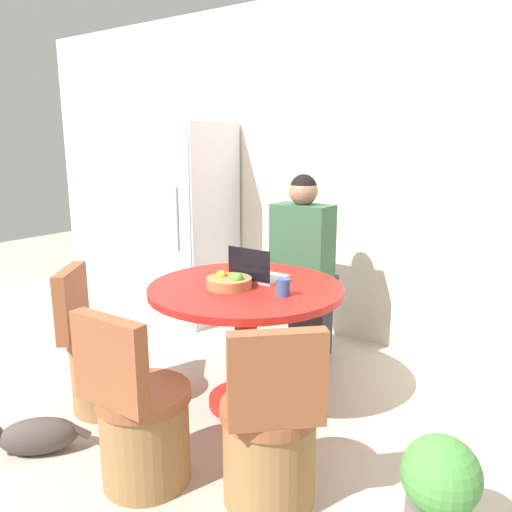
% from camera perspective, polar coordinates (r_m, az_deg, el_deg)
% --- Properties ---
extents(ground_plane, '(12.00, 12.00, 0.00)m').
position_cam_1_polar(ground_plane, '(2.92, -4.51, -18.51)').
color(ground_plane, '#B2A899').
extents(wall_back, '(7.00, 0.06, 2.60)m').
position_cam_1_polar(wall_back, '(3.86, 10.68, 9.43)').
color(wall_back, beige).
rests_on(wall_back, ground_plane).
extents(refrigerator, '(0.70, 0.65, 1.68)m').
position_cam_1_polar(refrigerator, '(4.37, -7.99, 3.82)').
color(refrigerator, silver).
rests_on(refrigerator, ground_plane).
extents(dining_table, '(1.09, 1.09, 0.73)m').
position_cam_1_polar(dining_table, '(2.86, -1.16, -6.70)').
color(dining_table, red).
rests_on(dining_table, ground_plane).
extents(chair_near_right_corner, '(0.49, 0.49, 0.84)m').
position_cam_1_polar(chair_near_right_corner, '(2.24, 1.62, -20.57)').
color(chair_near_right_corner, olive).
rests_on(chair_near_right_corner, ground_plane).
extents(chair_near_camera, '(0.42, 0.42, 0.84)m').
position_cam_1_polar(chair_near_camera, '(2.41, -12.99, -18.40)').
color(chair_near_camera, olive).
rests_on(chair_near_camera, ground_plane).
extents(chair_near_left_corner, '(0.49, 0.49, 0.84)m').
position_cam_1_polar(chair_near_left_corner, '(3.07, -17.11, -11.50)').
color(chair_near_left_corner, olive).
rests_on(chair_near_left_corner, ground_plane).
extents(person_seated, '(0.40, 0.37, 1.31)m').
position_cam_1_polar(person_seated, '(3.47, 5.63, -0.62)').
color(person_seated, '#2D2D38').
rests_on(person_seated, ground_plane).
extents(laptop, '(0.28, 0.23, 0.20)m').
position_cam_1_polar(laptop, '(2.91, 0.07, -1.94)').
color(laptop, '#B7B7BC').
rests_on(laptop, dining_table).
extents(fruit_bowl, '(0.25, 0.25, 0.09)m').
position_cam_1_polar(fruit_bowl, '(2.76, -3.07, -2.97)').
color(fruit_bowl, olive).
rests_on(fruit_bowl, dining_table).
extents(coffee_cup, '(0.07, 0.07, 0.09)m').
position_cam_1_polar(coffee_cup, '(2.60, 3.14, -3.59)').
color(coffee_cup, '#2D4C84').
rests_on(coffee_cup, dining_table).
extents(cat, '(0.38, 0.40, 0.19)m').
position_cam_1_polar(cat, '(2.85, -23.84, -18.27)').
color(cat, '#473D38').
rests_on(cat, ground_plane).
extents(potted_plant, '(0.29, 0.29, 0.46)m').
position_cam_1_polar(potted_plant, '(2.17, 20.23, -23.84)').
color(potted_plant, slate).
rests_on(potted_plant, ground_plane).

